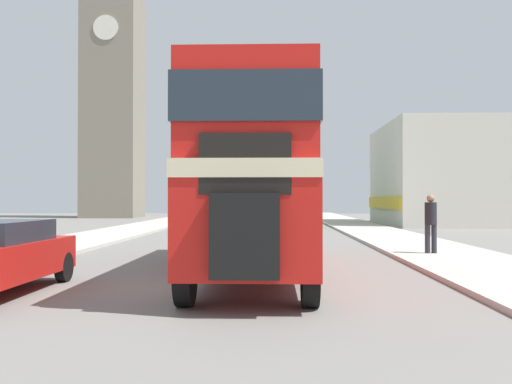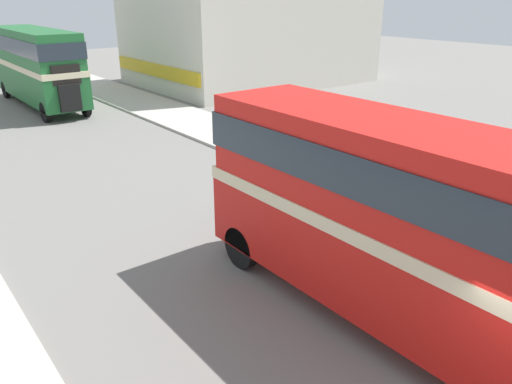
{
  "view_description": "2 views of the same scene",
  "coord_description": "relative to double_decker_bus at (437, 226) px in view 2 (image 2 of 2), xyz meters",
  "views": [
    {
      "loc": [
        1.38,
        -11.42,
        1.8
      ],
      "look_at": [
        0.94,
        2.66,
        1.97
      ],
      "focal_mm": 40.0,
      "sensor_mm": 36.0,
      "label": 1
    },
    {
      "loc": [
        -6.57,
        -1.69,
        6.38
      ],
      "look_at": [
        0.94,
        7.87,
        1.51
      ],
      "focal_mm": 35.0,
      "sensor_mm": 36.0,
      "label": 2
    }
  ],
  "objects": [
    {
      "name": "double_decker_bus",
      "position": [
        0.0,
        0.0,
        0.0
      ],
      "size": [
        2.38,
        11.09,
        4.19
      ],
      "color": "red",
      "rests_on": "ground_plane"
    },
    {
      "name": "bus_distant",
      "position": [
        0.85,
        27.1,
        0.14
      ],
      "size": [
        2.47,
        10.36,
        4.44
      ],
      "color": "#1E602D",
      "rests_on": "ground_plane"
    },
    {
      "name": "pedestrian_walking",
      "position": [
        5.32,
        3.8,
        -1.35
      ],
      "size": [
        0.37,
        0.37,
        1.82
      ],
      "color": "#282833",
      "rests_on": "sidewalk_right"
    },
    {
      "name": "shop_building_block",
      "position": [
        16.2,
        26.64,
        1.02
      ],
      "size": [
        16.0,
        11.82,
        7.04
      ],
      "color": "beige",
      "rests_on": "ground_plane"
    }
  ]
}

